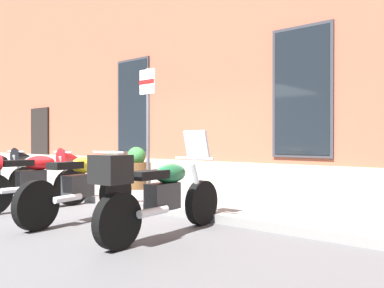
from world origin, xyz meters
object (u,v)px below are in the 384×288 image
Objects in this scene: motorcycle_green_touring at (159,192)px; parking_sign at (148,114)px; motorcycle_red_sport at (38,176)px; barrel_planter at (136,171)px; motorcycle_yellow_naked at (82,187)px.

parking_sign is at bearing 139.13° from motorcycle_green_touring.
motorcycle_red_sport is 2.26× the size of barrel_planter.
motorcycle_green_touring is 2.39× the size of barrel_planter.
motorcycle_red_sport is 1.34m from motorcycle_yellow_naked.
motorcycle_yellow_naked is at bearing 178.85° from motorcycle_green_touring.
motorcycle_yellow_naked is 1.98m from parking_sign.
parking_sign is (1.06, 1.52, 1.09)m from motorcycle_red_sport.
motorcycle_green_touring is (1.60, -0.03, 0.05)m from motorcycle_yellow_naked.
motorcycle_yellow_naked is 1.00× the size of motorcycle_green_touring.
parking_sign is at bearing 99.76° from motorcycle_yellow_naked.
motorcycle_green_touring reaches higher than motorcycle_yellow_naked.
barrel_planter is at bearing 141.53° from motorcycle_green_touring.
motorcycle_yellow_naked is at bearing -2.83° from motorcycle_red_sport.
motorcycle_green_touring reaches higher than motorcycle_red_sport.
barrel_planter is at bearing 121.91° from motorcycle_yellow_naked.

